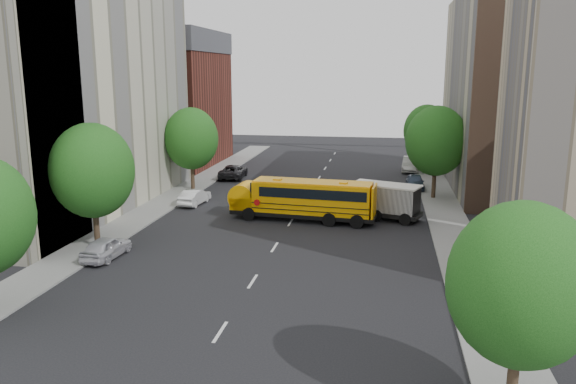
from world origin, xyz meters
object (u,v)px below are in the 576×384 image
(street_tree_1, at_px, (92,171))
(street_tree_5, at_px, (427,131))
(parked_car_1, at_px, (194,197))
(street_tree_3, at_px, (521,285))
(street_tree_2, at_px, (191,139))
(street_tree_4, at_px, (436,141))
(school_bus, at_px, (302,198))
(parked_car_2, at_px, (233,171))
(parked_car_4, at_px, (415,182))
(safari_truck, at_px, (380,200))
(parked_car_0, at_px, (106,247))
(parked_car_5, at_px, (411,164))

(street_tree_1, height_order, street_tree_5, street_tree_1)
(parked_car_1, bearing_deg, street_tree_3, 132.42)
(street_tree_5, bearing_deg, street_tree_3, -90.00)
(street_tree_5, height_order, parked_car_1, street_tree_5)
(street_tree_2, xyz_separation_m, street_tree_3, (22.00, -32.00, -0.37))
(street_tree_4, xyz_separation_m, school_bus, (-10.27, -9.07, -3.36))
(parked_car_2, bearing_deg, parked_car_4, 168.53)
(street_tree_4, xyz_separation_m, parked_car_2, (-19.80, 6.29, -4.36))
(street_tree_4, xyz_separation_m, street_tree_5, (-0.00, 12.00, -0.37))
(safari_truck, relative_size, parked_car_1, 1.69)
(street_tree_5, xyz_separation_m, safari_truck, (-4.55, -19.58, -3.28))
(parked_car_4, bearing_deg, street_tree_2, -169.88)
(parked_car_4, bearing_deg, parked_car_1, -153.20)
(street_tree_3, distance_m, parked_car_4, 36.04)
(school_bus, height_order, parked_car_0, school_bus)
(street_tree_2, height_order, parked_car_1, street_tree_2)
(street_tree_2, relative_size, parked_car_2, 1.50)
(street_tree_4, distance_m, parked_car_4, 5.97)
(street_tree_3, height_order, parked_car_4, street_tree_3)
(street_tree_3, relative_size, school_bus, 0.64)
(street_tree_1, height_order, parked_car_0, street_tree_1)
(parked_car_5, bearing_deg, street_tree_3, -83.41)
(street_tree_1, height_order, safari_truck, street_tree_1)
(street_tree_1, xyz_separation_m, safari_truck, (17.45, 10.42, -3.53))
(street_tree_4, xyz_separation_m, parked_car_1, (-19.87, -5.67, -4.43))
(street_tree_3, xyz_separation_m, parked_car_5, (-1.41, 45.70, -3.65))
(street_tree_3, xyz_separation_m, parked_car_0, (-20.47, 12.22, -3.79))
(parked_car_1, bearing_deg, street_tree_5, -132.98)
(parked_car_0, relative_size, parked_car_2, 0.77)
(street_tree_4, relative_size, parked_car_4, 1.97)
(street_tree_4, bearing_deg, parked_car_0, -135.97)
(street_tree_5, bearing_deg, street_tree_1, -126.25)
(parked_car_0, distance_m, parked_car_4, 30.34)
(parked_car_4, bearing_deg, street_tree_4, -70.19)
(safari_truck, distance_m, parked_car_1, 15.46)
(street_tree_5, relative_size, parked_car_4, 1.83)
(street_tree_4, height_order, parked_car_5, street_tree_4)
(street_tree_2, xyz_separation_m, parked_car_2, (2.20, 6.29, -4.12))
(street_tree_2, height_order, parked_car_5, street_tree_2)
(parked_car_0, bearing_deg, street_tree_1, -46.23)
(street_tree_4, distance_m, safari_truck, 9.57)
(street_tree_3, bearing_deg, street_tree_4, 90.00)
(street_tree_2, bearing_deg, parked_car_5, 33.64)
(school_bus, distance_m, parked_car_1, 10.24)
(parked_car_1, bearing_deg, street_tree_4, -158.70)
(safari_truck, bearing_deg, street_tree_1, -129.25)
(safari_truck, distance_m, parked_car_2, 20.63)
(parked_car_0, height_order, parked_car_4, parked_car_4)
(parked_car_2, bearing_deg, street_tree_2, 66.92)
(street_tree_3, xyz_separation_m, school_bus, (-10.27, 22.93, -2.74))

